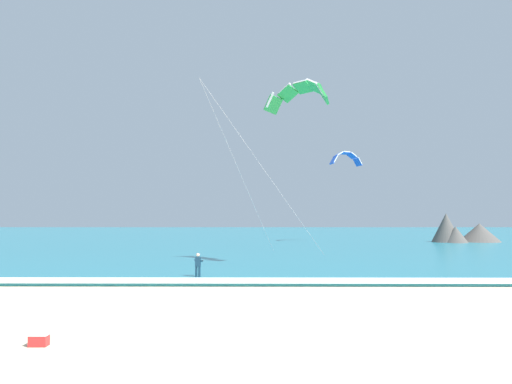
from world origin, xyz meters
TOP-DOWN VIEW (x-y plane):
  - ground_plane at (0.00, 0.00)m, footprint 200.00×200.00m
  - sea at (0.00, 72.44)m, footprint 200.00×120.00m
  - surf_foam at (0.00, 13.44)m, footprint 200.00×2.37m
  - surfboard at (1.07, 15.35)m, footprint 0.56×1.43m
  - kitesurfer at (1.07, 15.36)m, footprint 0.55×0.55m
  - kite_primary at (8.08, 22.31)m, footprint 9.15×8.70m
  - kite_distant at (16.99, 53.62)m, footprint 5.05×3.81m
  - headland_right at (33.88, 54.84)m, footprint 10.26×6.98m
  - cooler_box at (-2.00, -0.61)m, footprint 0.58×0.38m

SIDE VIEW (x-z plane):
  - ground_plane at x=0.00m, z-range 0.00..0.00m
  - surfboard at x=1.07m, z-range -0.02..0.07m
  - sea at x=0.00m, z-range 0.00..0.20m
  - cooler_box at x=-2.00m, z-range 0.00..0.40m
  - surf_foam at x=0.00m, z-range 0.20..0.24m
  - kitesurfer at x=1.07m, z-range 0.10..1.79m
  - headland_right at x=33.88m, z-range -0.50..3.77m
  - kite_distant at x=16.99m, z-range 11.13..13.10m
  - kite_primary at x=8.08m, z-range 6.87..20.25m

